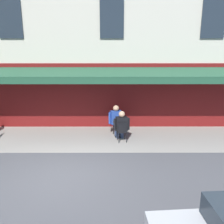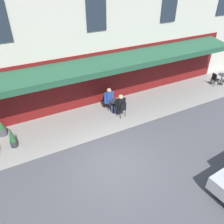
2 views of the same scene
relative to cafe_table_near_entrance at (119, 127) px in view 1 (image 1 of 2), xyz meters
The scene contains 7 objects.
ground_plane 4.08m from the cafe_table_near_entrance, 60.41° to the left, with size 70.00×70.00×0.00m, color #4C4C51.
sidewalk_cafe_terrace 1.35m from the cafe_table_near_entrance, behind, with size 20.50×3.20×0.01m, color gray.
cafe_table_near_entrance is the anchor object (origin of this frame).
cafe_chair_black_near_door 0.63m from the cafe_table_near_entrance, 100.69° to the left, with size 0.47×0.47×0.91m.
cafe_chair_black_under_awning 0.63m from the cafe_table_near_entrance, 73.01° to the right, with size 0.50×0.50×0.91m.
seated_patron_in_blue 0.48m from the cafe_table_near_entrance, 73.01° to the right, with size 0.69×0.66×1.37m.
seated_companion_in_black 0.47m from the cafe_table_near_entrance, 100.69° to the left, with size 0.70×0.63×1.36m.
Camera 1 is at (-1.65, 7.66, 4.39)m, focal length 41.76 mm.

